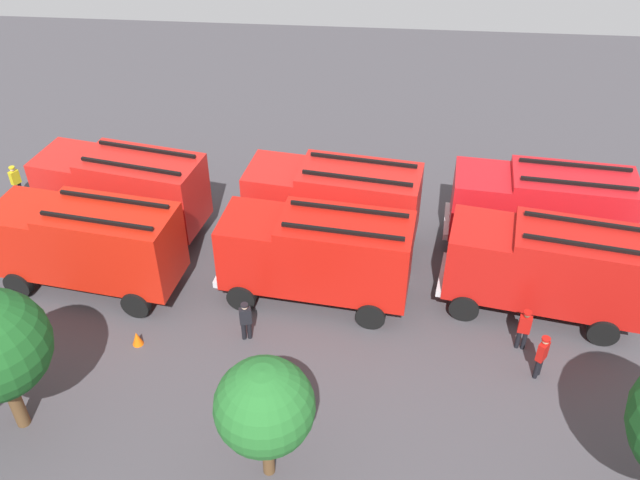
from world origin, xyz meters
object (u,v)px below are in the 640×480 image
(firefighter_4, at_px, (524,328))
(traffic_cone_1, at_px, (137,338))
(fire_truck_3, at_px, (547,266))
(firefighter_3, at_px, (246,319))
(fire_truck_4, at_px, (317,253))
(firefighter_1, at_px, (16,180))
(fire_truck_2, at_px, (122,188))
(fire_truck_1, at_px, (334,201))
(fire_truck_5, at_px, (88,242))
(tree_1, at_px, (264,407))
(firefighter_2, at_px, (542,355))
(traffic_cone_0, at_px, (582,218))
(fire_truck_0, at_px, (541,206))

(firefighter_4, distance_m, traffic_cone_1, 13.67)
(fire_truck_3, distance_m, firefighter_3, 11.01)
(fire_truck_4, distance_m, firefighter_1, 15.57)
(fire_truck_2, distance_m, fire_truck_3, 17.27)
(fire_truck_1, relative_size, firefighter_1, 4.57)
(fire_truck_5, xyz_separation_m, tree_1, (-7.94, 7.74, 0.79))
(fire_truck_1, bearing_deg, firefighter_4, 150.04)
(tree_1, relative_size, traffic_cone_1, 7.77)
(fire_truck_1, distance_m, firefighter_2, 10.17)
(firefighter_1, bearing_deg, traffic_cone_1, 161.07)
(tree_1, relative_size, traffic_cone_0, 6.28)
(fire_truck_3, relative_size, firefighter_1, 4.59)
(fire_truck_0, relative_size, fire_truck_1, 0.99)
(fire_truck_0, height_order, tree_1, tree_1)
(traffic_cone_0, bearing_deg, fire_truck_4, 27.10)
(fire_truck_2, relative_size, fire_truck_4, 1.01)
(fire_truck_3, height_order, firefighter_3, fire_truck_3)
(tree_1, bearing_deg, traffic_cone_0, -131.28)
(firefighter_3, bearing_deg, firefighter_2, -111.53)
(fire_truck_0, relative_size, fire_truck_4, 1.00)
(fire_truck_0, xyz_separation_m, fire_truck_2, (17.28, 0.19, 0.00))
(fire_truck_1, relative_size, traffic_cone_1, 13.25)
(firefighter_3, bearing_deg, fire_truck_3, -93.61)
(fire_truck_0, distance_m, fire_truck_1, 8.39)
(fire_truck_1, distance_m, traffic_cone_1, 9.45)
(fire_truck_4, relative_size, firefighter_3, 4.50)
(fire_truck_1, height_order, fire_truck_5, same)
(fire_truck_1, height_order, fire_truck_4, same)
(fire_truck_1, distance_m, fire_truck_5, 9.71)
(firefighter_1, relative_size, traffic_cone_0, 2.34)
(fire_truck_2, distance_m, firefighter_1, 6.38)
(firefighter_4, bearing_deg, fire_truck_0, 177.94)
(fire_truck_5, bearing_deg, fire_truck_4, -171.11)
(fire_truck_0, height_order, firefighter_3, fire_truck_0)
(fire_truck_5, xyz_separation_m, firefighter_2, (-16.50, 3.23, -1.13))
(fire_truck_1, bearing_deg, fire_truck_0, -169.67)
(firefighter_4, bearing_deg, firefighter_1, -98.96)
(firefighter_4, height_order, traffic_cone_1, firefighter_4)
(firefighter_3, height_order, tree_1, tree_1)
(fire_truck_0, xyz_separation_m, fire_truck_5, (17.41, 3.91, 0.00))
(fire_truck_0, xyz_separation_m, fire_truck_3, (0.40, 3.81, 0.00))
(fire_truck_1, height_order, traffic_cone_0, fire_truck_1)
(tree_1, bearing_deg, fire_truck_2, -55.71)
(tree_1, bearing_deg, fire_truck_0, -129.10)
(fire_truck_3, distance_m, tree_1, 12.01)
(firefighter_4, relative_size, traffic_cone_1, 3.07)
(firefighter_1, relative_size, firefighter_4, 0.94)
(fire_truck_5, bearing_deg, tree_1, 143.97)
(traffic_cone_0, distance_m, traffic_cone_1, 19.47)
(fire_truck_2, height_order, tree_1, tree_1)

